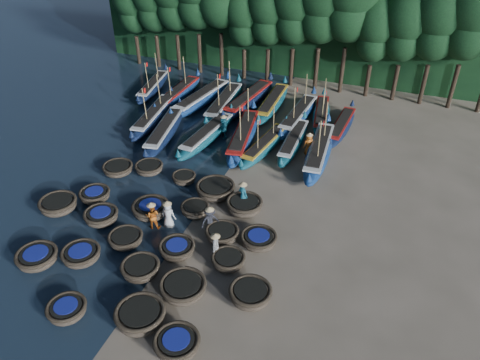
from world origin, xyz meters
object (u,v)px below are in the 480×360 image
(coracle_20, at_px, (118,169))
(coracle_22, at_px, (184,178))
(coracle_3, at_px, (140,315))
(long_boat_6, at_px, (265,145))
(long_boat_2, at_px, (154,116))
(fisherman_1, at_px, (243,195))
(fisherman_3, at_px, (210,220))
(fisherman_4, at_px, (216,245))
(coracle_4, at_px, (177,343))
(long_boat_16, at_px, (321,115))
(long_boat_13, at_px, (249,99))
(coracle_12, at_px, (126,239))
(coracle_16, at_px, (151,209))
(long_boat_9, at_px, (153,86))
(long_boat_3, at_px, (165,131))
(coracle_5, at_px, (37,257))
(coracle_15, at_px, (95,195))
(long_boat_5, at_px, (243,136))
(coracle_7, at_px, (141,269))
(coracle_9, at_px, (250,294))
(coracle_19, at_px, (259,239))
(coracle_17, at_px, (195,209))
(long_boat_8, at_px, (319,151))
(coracle_10, at_px, (58,205))
(coracle_23, at_px, (216,189))
(fisherman_0, at_px, (168,214))
(coracle_13, at_px, (177,249))
(coracle_14, at_px, (228,260))
(fisherman_6, at_px, (309,143))
(long_boat_10, at_px, (178,94))
(coracle_8, at_px, (183,287))
(coracle_24, at_px, (244,205))
(long_boat_7, at_px, (293,141))
(long_boat_11, at_px, (202,98))
(long_boat_12, at_px, (224,103))
(long_boat_15, at_px, (298,115))
(fisherman_5, at_px, (224,126))
(coracle_21, at_px, (149,168))
(long_boat_14, at_px, (272,103))
(coracle_6, at_px, (81,254))
(long_boat_4, at_px, (207,135))
(long_boat_17, at_px, (341,126))

(coracle_20, relative_size, coracle_22, 1.25)
(coracle_3, xyz_separation_m, long_boat_6, (0.61, 16.41, 0.02))
(long_boat_2, distance_m, fisherman_1, 13.19)
(fisherman_3, relative_size, fisherman_4, 1.10)
(coracle_4, relative_size, long_boat_2, 0.24)
(fisherman_4, bearing_deg, long_boat_16, -14.92)
(long_boat_13, bearing_deg, coracle_12, -83.34)
(coracle_4, height_order, fisherman_4, fisherman_4)
(coracle_16, height_order, long_boat_9, long_boat_9)
(coracle_12, height_order, coracle_16, coracle_16)
(long_boat_3, bearing_deg, long_boat_9, 115.10)
(coracle_5, bearing_deg, long_boat_3, 90.48)
(coracle_15, xyz_separation_m, long_boat_5, (6.12, 9.82, 0.20))
(coracle_7, bearing_deg, coracle_9, 3.39)
(coracle_7, height_order, coracle_19, coracle_7)
(coracle_12, height_order, coracle_17, coracle_17)
(coracle_4, height_order, long_boat_8, long_boat_8)
(coracle_10, height_order, coracle_23, coracle_23)
(fisherman_0, bearing_deg, coracle_13, 125.84)
(coracle_23, bearing_deg, coracle_5, -125.83)
(coracle_14, bearing_deg, fisherman_6, 84.31)
(coracle_10, xyz_separation_m, long_boat_10, (-0.38, 16.67, 0.10))
(coracle_8, height_order, long_boat_2, long_boat_2)
(coracle_14, bearing_deg, fisherman_3, 132.58)
(coracle_16, relative_size, coracle_24, 0.96)
(coracle_14, bearing_deg, long_boat_7, 90.05)
(long_boat_9, bearing_deg, long_boat_11, -19.78)
(coracle_23, distance_m, long_boat_12, 12.20)
(coracle_15, bearing_deg, long_boat_15, 57.97)
(fisherman_5, bearing_deg, coracle_17, -20.80)
(long_boat_6, bearing_deg, coracle_5, -107.65)
(coracle_8, bearing_deg, coracle_21, 127.80)
(fisherman_6, bearing_deg, fisherman_3, 31.95)
(coracle_7, bearing_deg, coracle_10, 158.22)
(coracle_21, height_order, long_boat_14, long_boat_14)
(coracle_8, distance_m, coracle_17, 6.19)
(coracle_6, xyz_separation_m, coracle_23, (4.34, 7.75, 0.07))
(coracle_19, relative_size, long_boat_2, 0.29)
(coracle_9, relative_size, coracle_10, 0.91)
(coracle_21, xyz_separation_m, long_boat_7, (8.17, 6.61, 0.12))
(long_boat_5, bearing_deg, long_boat_10, 137.77)
(coracle_7, distance_m, long_boat_12, 19.36)
(coracle_17, bearing_deg, long_boat_4, 108.91)
(long_boat_16, xyz_separation_m, fisherman_5, (-6.28, -5.29, 0.41))
(long_boat_15, distance_m, long_boat_17, 3.56)
(coracle_9, relative_size, coracle_23, 0.87)
(coracle_6, bearing_deg, coracle_5, -153.16)
(long_boat_9, relative_size, fisherman_1, 3.80)
(coracle_22, relative_size, long_boat_8, 0.20)
(long_boat_4, height_order, long_boat_15, long_boat_15)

